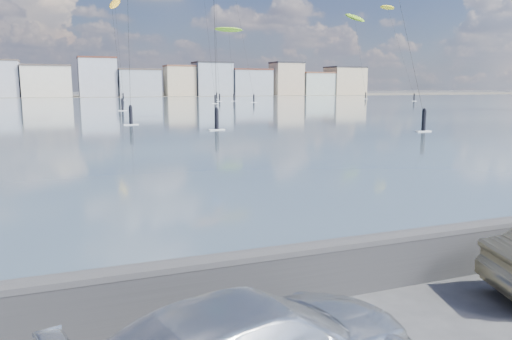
{
  "coord_description": "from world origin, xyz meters",
  "views": [
    {
      "loc": [
        -2.48,
        -4.87,
        3.81
      ],
      "look_at": [
        1.0,
        4.0,
        2.2
      ],
      "focal_mm": 35.0,
      "sensor_mm": 36.0,
      "label": 1
    }
  ],
  "objects": [
    {
      "name": "far_buildings",
      "position": [
        1.31,
        186.0,
        6.03
      ],
      "size": [
        240.79,
        13.26,
        14.6
      ],
      "color": "beige",
      "rests_on": "ground"
    },
    {
      "name": "kitesurfer_4",
      "position": [
        42.53,
        130.65,
        18.89
      ],
      "size": [
        8.47,
        16.68,
        20.18
      ],
      "color": "#8CD826",
      "rests_on": "ground"
    },
    {
      "name": "bay_water",
      "position": [
        0.0,
        91.5,
        0.01
      ],
      "size": [
        500.0,
        177.0,
        0.0
      ],
      "primitive_type": "cube",
      "color": "#33465B",
      "rests_on": "ground"
    },
    {
      "name": "kitesurfer_6",
      "position": [
        13.57,
        142.73,
        25.7
      ],
      "size": [
        5.05,
        10.95,
        28.77
      ],
      "color": "#BF8C19",
      "rests_on": "ground"
    },
    {
      "name": "seawall",
      "position": [
        0.0,
        2.7,
        0.58
      ],
      "size": [
        400.0,
        0.36,
        1.08
      ],
      "color": "#28282B",
      "rests_on": "ground"
    },
    {
      "name": "far_shore_strip",
      "position": [
        0.0,
        200.0,
        0.01
      ],
      "size": [
        500.0,
        60.0,
        0.0
      ],
      "primitive_type": "cube",
      "color": "#4C473D",
      "rests_on": "ground"
    },
    {
      "name": "kitesurfer_12",
      "position": [
        82.49,
        129.84,
        24.01
      ],
      "size": [
        3.3,
        12.78,
        26.53
      ],
      "color": "#8CD826",
      "rests_on": "ground"
    },
    {
      "name": "kitesurfer_5",
      "position": [
        81.8,
        112.32,
        24.25
      ],
      "size": [
        8.02,
        16.26,
        25.46
      ],
      "color": "yellow",
      "rests_on": "ground"
    }
  ]
}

